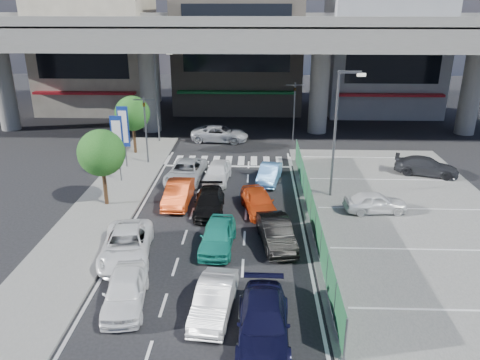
{
  "coord_description": "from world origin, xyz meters",
  "views": [
    {
      "loc": [
        2.16,
        -22.11,
        11.73
      ],
      "look_at": [
        1.23,
        3.94,
        1.81
      ],
      "focal_mm": 35.0,
      "sensor_mm": 36.0,
      "label": 1
    }
  ],
  "objects_px": {
    "van_white_back_left": "(125,291)",
    "signboard_far": "(124,128)",
    "traffic_cone": "(309,189)",
    "sedan_white_mid_left": "(126,245)",
    "taxi_orange_right": "(258,201)",
    "taxi_teal_mid": "(218,236)",
    "traffic_light_right": "(295,97)",
    "parked_sedan_white": "(375,202)",
    "tree_far": "(132,114)",
    "minivan_navy_back": "(263,322)",
    "tree_near": "(101,153)",
    "kei_truck_front_right": "(269,174)",
    "sedan_black_mid": "(209,202)",
    "street_lamp_right": "(338,124)",
    "crossing_wagon_silver": "(220,134)",
    "street_lamp_left": "(158,89)",
    "parked_sedan_dgrey": "(426,166)",
    "hatch_white_back_mid": "(214,300)",
    "sedan_white_front_mid": "(217,172)",
    "signboard_near": "(117,140)",
    "traffic_light_left": "(145,114)",
    "hatch_black_mid_right": "(276,233)",
    "taxi_orange_left": "(178,193)",
    "wagon_silver_front_left": "(186,172)"
  },
  "relations": [
    {
      "from": "tree_near",
      "to": "crossing_wagon_silver",
      "type": "bearing_deg",
      "value": 67.81
    },
    {
      "from": "taxi_teal_mid",
      "to": "taxi_orange_right",
      "type": "distance_m",
      "value": 4.93
    },
    {
      "from": "traffic_light_left",
      "to": "hatch_black_mid_right",
      "type": "xyz_separation_m",
      "value": [
        9.44,
        -12.65,
        -3.25
      ]
    },
    {
      "from": "taxi_orange_left",
      "to": "traffic_cone",
      "type": "relative_size",
      "value": 5.58
    },
    {
      "from": "signboard_near",
      "to": "kei_truck_front_right",
      "type": "height_order",
      "value": "signboard_near"
    },
    {
      "from": "street_lamp_right",
      "to": "sedan_white_mid_left",
      "type": "height_order",
      "value": "street_lamp_right"
    },
    {
      "from": "street_lamp_left",
      "to": "street_lamp_right",
      "type": "bearing_deg",
      "value": -41.63
    },
    {
      "from": "street_lamp_right",
      "to": "hatch_white_back_mid",
      "type": "height_order",
      "value": "street_lamp_right"
    },
    {
      "from": "sedan_black_mid",
      "to": "wagon_silver_front_left",
      "type": "relative_size",
      "value": 0.85
    },
    {
      "from": "taxi_teal_mid",
      "to": "hatch_black_mid_right",
      "type": "xyz_separation_m",
      "value": [
        2.97,
        0.42,
        0.0
      ]
    },
    {
      "from": "hatch_white_back_mid",
      "to": "taxi_orange_left",
      "type": "bearing_deg",
      "value": 112.36
    },
    {
      "from": "traffic_light_right",
      "to": "tree_far",
      "type": "distance_m",
      "value": 14.05
    },
    {
      "from": "signboard_far",
      "to": "taxi_teal_mid",
      "type": "relative_size",
      "value": 1.16
    },
    {
      "from": "parked_sedan_white",
      "to": "sedan_white_front_mid",
      "type": "bearing_deg",
      "value": 59.33
    },
    {
      "from": "traffic_light_right",
      "to": "parked_sedan_white",
      "type": "bearing_deg",
      "value": -76.43
    },
    {
      "from": "hatch_white_back_mid",
      "to": "parked_sedan_dgrey",
      "type": "distance_m",
      "value": 21.63
    },
    {
      "from": "street_lamp_right",
      "to": "taxi_orange_left",
      "type": "relative_size",
      "value": 1.91
    },
    {
      "from": "signboard_far",
      "to": "sedan_white_mid_left",
      "type": "bearing_deg",
      "value": -75.14
    },
    {
      "from": "tree_near",
      "to": "hatch_black_mid_right",
      "type": "xyz_separation_m",
      "value": [
        10.24,
        -4.65,
        -2.7
      ]
    },
    {
      "from": "street_lamp_left",
      "to": "parked_sedan_white",
      "type": "bearing_deg",
      "value": -42.98
    },
    {
      "from": "crossing_wagon_silver",
      "to": "taxi_orange_right",
      "type": "bearing_deg",
      "value": -161.6
    },
    {
      "from": "traffic_cone",
      "to": "parked_sedan_dgrey",
      "type": "bearing_deg",
      "value": 25.05
    },
    {
      "from": "sedan_white_mid_left",
      "to": "sedan_black_mid",
      "type": "relative_size",
      "value": 1.17
    },
    {
      "from": "traffic_light_left",
      "to": "signboard_far",
      "type": "bearing_deg",
      "value": -144.3
    },
    {
      "from": "sedan_white_front_mid",
      "to": "parked_sedan_dgrey",
      "type": "distance_m",
      "value": 15.06
    },
    {
      "from": "sedan_white_front_mid",
      "to": "kei_truck_front_right",
      "type": "xyz_separation_m",
      "value": [
        3.62,
        0.07,
        -0.08
      ]
    },
    {
      "from": "traffic_light_left",
      "to": "street_lamp_left",
      "type": "xyz_separation_m",
      "value": [
        -0.13,
        6.0,
        0.83
      ]
    },
    {
      "from": "tree_far",
      "to": "taxi_orange_right",
      "type": "relative_size",
      "value": 1.19
    },
    {
      "from": "tree_near",
      "to": "kei_truck_front_right",
      "type": "distance_m",
      "value": 11.36
    },
    {
      "from": "sedan_white_mid_left",
      "to": "van_white_back_left",
      "type": "bearing_deg",
      "value": -83.58
    },
    {
      "from": "signboard_far",
      "to": "minivan_navy_back",
      "type": "relative_size",
      "value": 0.99
    },
    {
      "from": "tree_far",
      "to": "minivan_navy_back",
      "type": "bearing_deg",
      "value": -65.23
    },
    {
      "from": "hatch_white_back_mid",
      "to": "sedan_white_front_mid",
      "type": "xyz_separation_m",
      "value": [
        -1.08,
        14.79,
        0.03
      ]
    },
    {
      "from": "signboard_near",
      "to": "tree_near",
      "type": "height_order",
      "value": "tree_near"
    },
    {
      "from": "hatch_white_back_mid",
      "to": "parked_sedan_dgrey",
      "type": "xyz_separation_m",
      "value": [
        13.87,
        16.6,
        0.04
      ]
    },
    {
      "from": "traffic_light_right",
      "to": "signboard_far",
      "type": "distance_m",
      "value": 15.38
    },
    {
      "from": "street_lamp_right",
      "to": "parked_sedan_dgrey",
      "type": "xyz_separation_m",
      "value": [
        7.26,
        4.14,
        -4.07
      ]
    },
    {
      "from": "street_lamp_left",
      "to": "tree_near",
      "type": "xyz_separation_m",
      "value": [
        -0.67,
        -14.0,
        -1.38
      ]
    },
    {
      "from": "van_white_back_left",
      "to": "traffic_cone",
      "type": "xyz_separation_m",
      "value": [
        8.73,
        12.03,
        -0.25
      ]
    },
    {
      "from": "traffic_light_right",
      "to": "taxi_orange_left",
      "type": "height_order",
      "value": "traffic_light_right"
    },
    {
      "from": "signboard_near",
      "to": "hatch_white_back_mid",
      "type": "bearing_deg",
      "value": -61.77
    },
    {
      "from": "van_white_back_left",
      "to": "signboard_far",
      "type": "bearing_deg",
      "value": 97.69
    },
    {
      "from": "sedan_white_front_mid",
      "to": "parked_sedan_dgrey",
      "type": "height_order",
      "value": "sedan_white_front_mid"
    },
    {
      "from": "traffic_light_right",
      "to": "traffic_cone",
      "type": "height_order",
      "value": "traffic_light_right"
    },
    {
      "from": "sedan_white_front_mid",
      "to": "traffic_light_left",
      "type": "bearing_deg",
      "value": 151.71
    },
    {
      "from": "street_lamp_left",
      "to": "crossing_wagon_silver",
      "type": "relative_size",
      "value": 1.58
    },
    {
      "from": "street_lamp_right",
      "to": "sedan_black_mid",
      "type": "height_order",
      "value": "street_lamp_right"
    },
    {
      "from": "tree_near",
      "to": "wagon_silver_front_left",
      "type": "xyz_separation_m",
      "value": [
        4.29,
        4.36,
        -2.7
      ]
    },
    {
      "from": "van_white_back_left",
      "to": "sedan_white_mid_left",
      "type": "relative_size",
      "value": 0.82
    },
    {
      "from": "sedan_white_mid_left",
      "to": "taxi_orange_right",
      "type": "distance_m",
      "value": 8.54
    }
  ]
}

